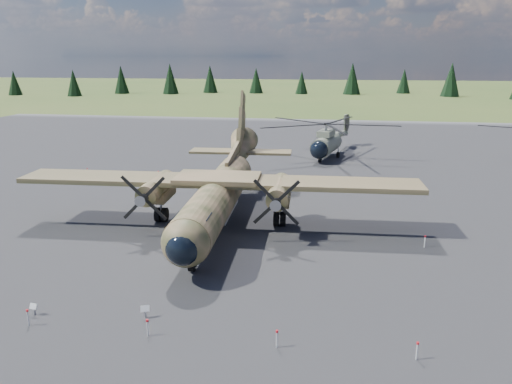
# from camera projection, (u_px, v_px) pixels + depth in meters

# --- Properties ---
(ground) EXTENTS (500.00, 500.00, 0.00)m
(ground) POSITION_uv_depth(u_px,v_px,m) (189.00, 234.00, 36.26)
(ground) COLOR #4F5626
(ground) RESTS_ON ground
(apron) EXTENTS (120.00, 120.00, 0.04)m
(apron) POSITION_uv_depth(u_px,v_px,m) (220.00, 197.00, 45.79)
(apron) COLOR #56555A
(apron) RESTS_ON ground
(transport_plane) EXTENTS (29.93, 27.19, 9.87)m
(transport_plane) POSITION_uv_depth(u_px,v_px,m) (221.00, 186.00, 38.38)
(transport_plane) COLOR #3B4022
(transport_plane) RESTS_ON ground
(helicopter_near) EXTENTS (21.56, 22.57, 4.55)m
(helicopter_near) POSITION_uv_depth(u_px,v_px,m) (327.00, 133.00, 62.27)
(helicopter_near) COLOR slate
(helicopter_near) RESTS_ON ground
(info_placard_left) EXTENTS (0.43, 0.23, 0.63)m
(info_placard_left) POSITION_uv_depth(u_px,v_px,m) (34.00, 307.00, 24.85)
(info_placard_left) COLOR gray
(info_placard_left) RESTS_ON ground
(info_placard_right) EXTENTS (0.46, 0.30, 0.67)m
(info_placard_right) POSITION_uv_depth(u_px,v_px,m) (145.00, 310.00, 24.56)
(info_placard_right) COLOR gray
(info_placard_right) RESTS_ON ground
(barrier_fence) EXTENTS (33.12, 29.62, 0.85)m
(barrier_fence) POSITION_uv_depth(u_px,v_px,m) (182.00, 228.00, 36.12)
(barrier_fence) COLOR silver
(barrier_fence) RESTS_ON ground
(treeline) EXTENTS (304.49, 309.13, 10.78)m
(treeline) POSITION_uv_depth(u_px,v_px,m) (5.00, 177.00, 33.37)
(treeline) COLOR black
(treeline) RESTS_ON ground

